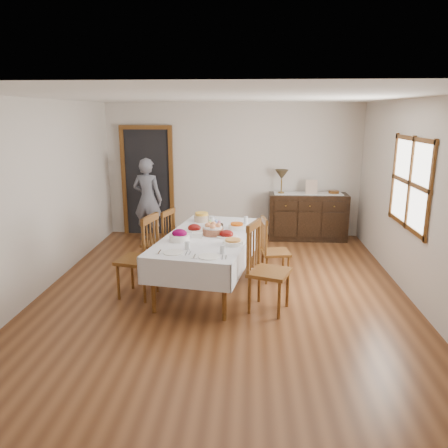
# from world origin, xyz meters

# --- Properties ---
(ground) EXTENTS (6.00, 6.00, 0.00)m
(ground) POSITION_xyz_m (0.00, 0.00, 0.00)
(ground) COLOR brown
(room_shell) EXTENTS (5.02, 6.02, 2.65)m
(room_shell) POSITION_xyz_m (-0.15, 0.42, 1.64)
(room_shell) COLOR white
(room_shell) RESTS_ON ground
(dining_table) EXTENTS (1.51, 2.40, 0.77)m
(dining_table) POSITION_xyz_m (-0.22, 0.17, 0.68)
(dining_table) COLOR silver
(dining_table) RESTS_ON ground
(chair_left_near) EXTENTS (0.57, 0.57, 1.13)m
(chair_left_near) POSITION_xyz_m (-1.09, -0.19, 0.57)
(chair_left_near) COLOR brown
(chair_left_near) RESTS_ON ground
(chair_left_far) EXTENTS (0.52, 0.52, 1.00)m
(chair_left_far) POSITION_xyz_m (-1.01, 0.75, 0.50)
(chair_left_far) COLOR brown
(chair_left_far) RESTS_ON ground
(chair_right_near) EXTENTS (0.60, 0.60, 1.12)m
(chair_right_near) POSITION_xyz_m (0.54, -0.50, 0.57)
(chair_right_near) COLOR brown
(chair_right_near) RESTS_ON ground
(chair_right_far) EXTENTS (0.45, 0.45, 0.95)m
(chair_right_far) POSITION_xyz_m (0.68, 0.51, 0.48)
(chair_right_far) COLOR brown
(chair_right_far) RESTS_ON ground
(sideboard) EXTENTS (1.50, 0.54, 0.90)m
(sideboard) POSITION_xyz_m (1.47, 2.72, 0.45)
(sideboard) COLOR black
(sideboard) RESTS_ON ground
(person) EXTENTS (0.59, 0.44, 1.70)m
(person) POSITION_xyz_m (-1.61, 2.49, 0.85)
(person) COLOR slate
(person) RESTS_ON ground
(bread_basket) EXTENTS (0.29, 0.29, 0.17)m
(bread_basket) POSITION_xyz_m (-0.16, 0.20, 0.84)
(bread_basket) COLOR brown
(bread_basket) RESTS_ON dining_table
(egg_basket) EXTENTS (0.27, 0.27, 0.11)m
(egg_basket) POSITION_xyz_m (-0.18, 0.58, 0.80)
(egg_basket) COLOR black
(egg_basket) RESTS_ON dining_table
(ham_platter_a) EXTENTS (0.30, 0.30, 0.11)m
(ham_platter_a) POSITION_xyz_m (-0.45, 0.41, 0.80)
(ham_platter_a) COLOR white
(ham_platter_a) RESTS_ON dining_table
(ham_platter_b) EXTENTS (0.27, 0.27, 0.11)m
(ham_platter_b) POSITION_xyz_m (0.03, 0.11, 0.80)
(ham_platter_b) COLOR white
(ham_platter_b) RESTS_ON dining_table
(beet_bowl) EXTENTS (0.27, 0.27, 0.16)m
(beet_bowl) POSITION_xyz_m (-0.58, -0.11, 0.83)
(beet_bowl) COLOR white
(beet_bowl) RESTS_ON dining_table
(carrot_bowl) EXTENTS (0.25, 0.25, 0.09)m
(carrot_bowl) POSITION_xyz_m (0.16, 0.53, 0.81)
(carrot_bowl) COLOR white
(carrot_bowl) RESTS_ON dining_table
(pineapple_bowl) EXTENTS (0.23, 0.23, 0.14)m
(pineapple_bowl) POSITION_xyz_m (-0.40, 0.95, 0.83)
(pineapple_bowl) COLOR tan
(pineapple_bowl) RESTS_ON dining_table
(casserole_dish) EXTENTS (0.26, 0.26, 0.07)m
(casserole_dish) POSITION_xyz_m (0.14, -0.24, 0.80)
(casserole_dish) COLOR white
(casserole_dish) RESTS_ON dining_table
(butter_dish) EXTENTS (0.15, 0.11, 0.07)m
(butter_dish) POSITION_xyz_m (-0.36, 0.04, 0.80)
(butter_dish) COLOR white
(butter_dish) RESTS_ON dining_table
(setting_left) EXTENTS (0.44, 0.31, 0.10)m
(setting_left) POSITION_xyz_m (-0.52, -0.59, 0.79)
(setting_left) COLOR white
(setting_left) RESTS_ON dining_table
(setting_right) EXTENTS (0.44, 0.31, 0.10)m
(setting_right) POSITION_xyz_m (-0.08, -0.72, 0.79)
(setting_right) COLOR white
(setting_right) RESTS_ON dining_table
(glass_far_a) EXTENTS (0.07, 0.07, 0.09)m
(glass_far_a) POSITION_xyz_m (-0.23, 0.93, 0.81)
(glass_far_a) COLOR silver
(glass_far_a) RESTS_ON dining_table
(glass_far_b) EXTENTS (0.06, 0.06, 0.11)m
(glass_far_b) POSITION_xyz_m (0.29, 0.85, 0.82)
(glass_far_b) COLOR silver
(glass_far_b) RESTS_ON dining_table
(runner) EXTENTS (1.30, 0.35, 0.01)m
(runner) POSITION_xyz_m (1.46, 2.74, 0.90)
(runner) COLOR silver
(runner) RESTS_ON sideboard
(table_lamp) EXTENTS (0.26, 0.26, 0.46)m
(table_lamp) POSITION_xyz_m (0.94, 2.72, 1.25)
(table_lamp) COLOR brown
(table_lamp) RESTS_ON sideboard
(picture_frame) EXTENTS (0.22, 0.08, 0.28)m
(picture_frame) POSITION_xyz_m (1.51, 2.66, 1.04)
(picture_frame) COLOR tan
(picture_frame) RESTS_ON sideboard
(deco_bowl) EXTENTS (0.20, 0.20, 0.06)m
(deco_bowl) POSITION_xyz_m (1.95, 2.76, 0.93)
(deco_bowl) COLOR brown
(deco_bowl) RESTS_ON sideboard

